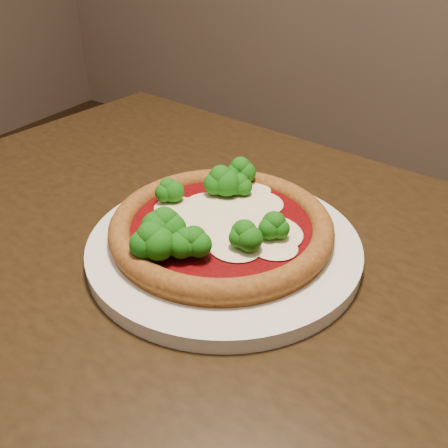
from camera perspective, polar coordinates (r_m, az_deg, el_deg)
The scene contains 3 objects.
dining_table at distance 0.63m, azimuth 2.21°, elevation -13.66°, with size 1.21×0.86×0.75m.
plate at distance 0.58m, azimuth 0.00°, elevation -2.55°, with size 0.32×0.32×0.02m, color silver.
pizza at distance 0.58m, azimuth -0.69°, elevation 0.10°, with size 0.26×0.26×0.06m.
Camera 1 is at (0.46, -0.24, 1.10)m, focal length 40.00 mm.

